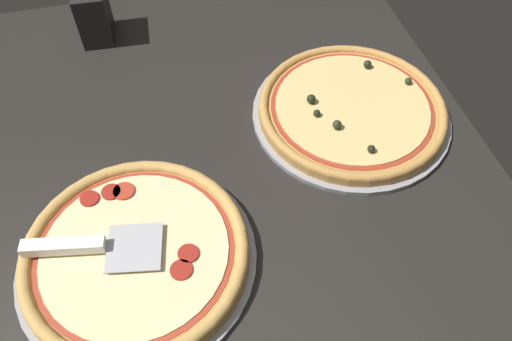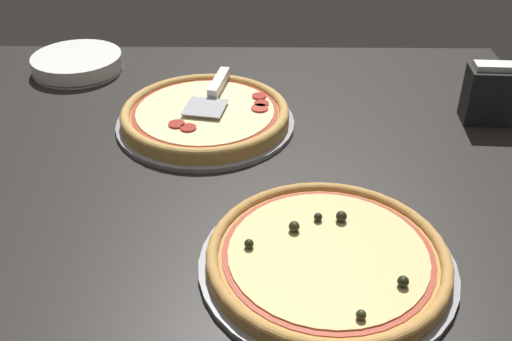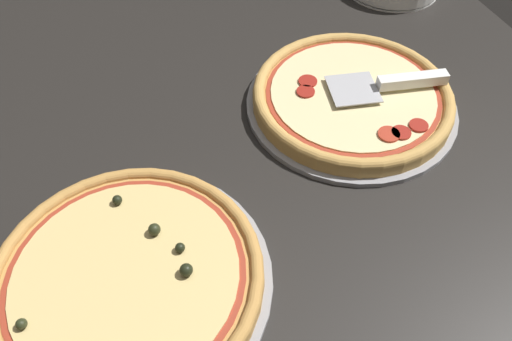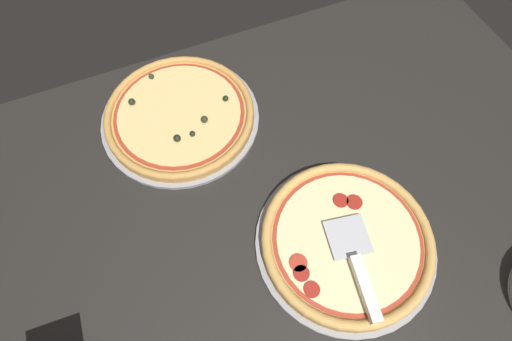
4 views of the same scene
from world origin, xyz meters
TOP-DOWN VIEW (x-y plane):
  - ground_plane at (0.00, 0.00)cm, footprint 146.45×112.09cm
  - pizza_pan_front at (2.34, -11.55)cm, footprint 38.35×38.35cm
  - pizza_front at (2.32, -11.55)cm, footprint 36.05×36.05cm
  - pizza_pan_back at (-19.99, 33.22)cm, footprint 39.50×39.50cm
  - pizza_back at (-19.99, 33.21)cm, footprint 37.13×37.13cm
  - serving_spatula at (0.82, -19.43)cm, footprint 9.78×21.88cm

SIDE VIEW (x-z plane):
  - ground_plane at x=0.00cm, z-range -3.60..0.00cm
  - pizza_pan_front at x=2.34cm, z-range 0.00..1.00cm
  - pizza_pan_back at x=-19.99cm, z-range 0.00..1.00cm
  - pizza_back at x=-19.99cm, z-range 0.40..4.25cm
  - pizza_front at x=2.32cm, z-range 1.07..4.34cm
  - serving_spatula at x=0.82cm, z-range 4.07..6.07cm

